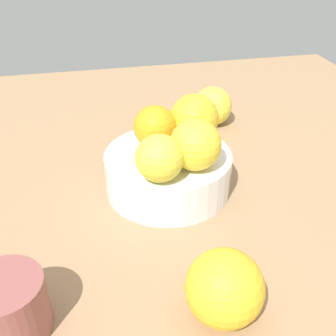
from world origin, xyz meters
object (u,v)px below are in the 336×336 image
(orange_in_bowl_1, at_px, (195,145))
(orange_in_bowl_2, at_px, (194,118))
(orange_in_bowl_3, at_px, (159,158))
(orange_loose_0, at_px, (212,106))
(fruit_bowl, at_px, (168,172))
(orange_loose_1, at_px, (225,288))
(ceramic_cup, at_px, (9,307))
(orange_in_bowl_0, at_px, (155,127))

(orange_in_bowl_1, height_order, orange_in_bowl_2, orange_in_bowl_2)
(orange_in_bowl_2, relative_size, orange_in_bowl_3, 1.16)
(orange_in_bowl_3, xyz_separation_m, orange_loose_0, (0.25, -0.15, -0.05))
(fruit_bowl, relative_size, orange_loose_1, 2.29)
(orange_in_bowl_1, bearing_deg, orange_loose_0, -23.25)
(fruit_bowl, height_order, orange_loose_0, orange_loose_0)
(fruit_bowl, xyz_separation_m, orange_loose_0, (0.19, -0.13, 0.01))
(orange_in_bowl_3, bearing_deg, fruit_bowl, -22.02)
(fruit_bowl, relative_size, ceramic_cup, 2.41)
(orange_loose_0, height_order, ceramic_cup, orange_loose_0)
(fruit_bowl, relative_size, orange_loose_0, 2.49)
(orange_in_bowl_0, bearing_deg, fruit_bowl, -152.96)
(orange_in_bowl_1, xyz_separation_m, ceramic_cup, (-0.16, 0.22, -0.06))
(fruit_bowl, distance_m, orange_in_bowl_0, 0.07)
(orange_in_bowl_0, height_order, orange_loose_1, orange_in_bowl_0)
(orange_in_bowl_0, distance_m, orange_in_bowl_2, 0.06)
(fruit_bowl, bearing_deg, orange_in_bowl_3, 157.98)
(orange_in_bowl_3, relative_size, orange_loose_1, 0.78)
(orange_loose_0, bearing_deg, orange_in_bowl_0, 139.89)
(orange_in_bowl_2, xyz_separation_m, orange_loose_1, (-0.26, 0.04, -0.05))
(orange_loose_0, height_order, orange_loose_1, orange_loose_1)
(fruit_bowl, distance_m, orange_in_bowl_2, 0.09)
(orange_in_bowl_1, height_order, ceramic_cup, orange_in_bowl_1)
(orange_in_bowl_1, distance_m, orange_in_bowl_3, 0.05)
(fruit_bowl, height_order, orange_in_bowl_3, orange_in_bowl_3)
(orange_loose_0, xyz_separation_m, orange_loose_1, (-0.42, 0.12, 0.00))
(orange_in_bowl_1, distance_m, orange_loose_1, 0.20)
(orange_in_bowl_2, bearing_deg, ceramic_cup, 133.89)
(orange_in_bowl_0, height_order, orange_in_bowl_2, orange_in_bowl_2)
(orange_in_bowl_2, distance_m, orange_loose_0, 0.19)
(orange_loose_1, bearing_deg, fruit_bowl, 1.53)
(fruit_bowl, height_order, orange_in_bowl_2, orange_in_bowl_2)
(orange_in_bowl_3, relative_size, ceramic_cup, 0.82)
(fruit_bowl, distance_m, ceramic_cup, 0.28)
(orange_in_bowl_1, bearing_deg, orange_loose_1, 173.69)
(fruit_bowl, height_order, orange_loose_1, orange_loose_1)
(fruit_bowl, bearing_deg, orange_in_bowl_2, -54.47)
(orange_in_bowl_3, height_order, orange_loose_1, orange_in_bowl_3)
(orange_loose_1, bearing_deg, ceramic_cup, 82.27)
(orange_in_bowl_3, distance_m, ceramic_cup, 0.23)
(fruit_bowl, height_order, orange_in_bowl_0, orange_in_bowl_0)
(orange_loose_0, bearing_deg, orange_in_bowl_1, 156.75)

